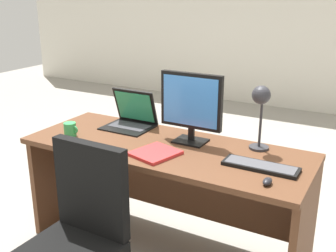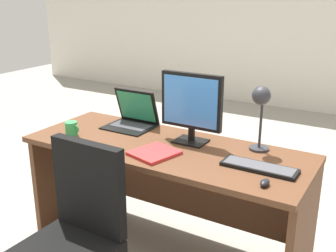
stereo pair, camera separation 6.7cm
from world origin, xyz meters
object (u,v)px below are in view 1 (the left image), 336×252
object	(u,v)px
desk_lamp	(261,104)
coffee_mug	(70,129)
keyboard	(261,166)
book	(155,153)
mouse	(267,181)
monitor	(191,104)
laptop	(132,115)
desk	(169,174)

from	to	relation	value
desk_lamp	coffee_mug	xyz separation A→B (m)	(-1.16, -0.36, -0.25)
keyboard	coffee_mug	xyz separation A→B (m)	(-1.26, -0.11, 0.03)
book	coffee_mug	xyz separation A→B (m)	(-0.66, 0.01, 0.04)
keyboard	book	xyz separation A→B (m)	(-0.60, -0.12, -0.00)
coffee_mug	keyboard	bearing A→B (deg)	4.91
mouse	coffee_mug	distance (m)	1.35
monitor	book	world-z (taller)	monitor
laptop	keyboard	bearing A→B (deg)	-14.78
desk	coffee_mug	bearing A→B (deg)	-162.84
coffee_mug	desk	bearing A→B (deg)	17.16
laptop	desk_lamp	world-z (taller)	desk_lamp
desk	laptop	xyz separation A→B (m)	(-0.40, 0.18, 0.29)
monitor	keyboard	world-z (taller)	monitor
desk	book	distance (m)	0.30
laptop	desk	bearing A→B (deg)	-24.17
laptop	keyboard	size ratio (longest dim) A/B	0.80
desk_lamp	desk	bearing A→B (deg)	-162.74
desk_lamp	mouse	bearing A→B (deg)	-66.69
laptop	mouse	bearing A→B (deg)	-22.05
keyboard	book	world-z (taller)	keyboard
mouse	coffee_mug	bearing A→B (deg)	176.93
keyboard	desk	bearing A→B (deg)	171.79
monitor	laptop	world-z (taller)	monitor
desk_lamp	book	distance (m)	0.68
book	coffee_mug	world-z (taller)	coffee_mug
desk_lamp	book	bearing A→B (deg)	-143.87
monitor	desk_lamp	bearing A→B (deg)	10.18
desk	keyboard	distance (m)	0.66
laptop	coffee_mug	bearing A→B (deg)	-122.37
laptop	desk_lamp	distance (m)	0.95
keyboard	desk_lamp	world-z (taller)	desk_lamp
laptop	book	bearing A→B (deg)	-42.60
mouse	laptop	bearing A→B (deg)	157.95
laptop	mouse	size ratio (longest dim) A/B	4.22
keyboard	coffee_mug	distance (m)	1.26
keyboard	mouse	distance (m)	0.20
monitor	keyboard	size ratio (longest dim) A/B	1.08
desk_lamp	monitor	bearing A→B (deg)	-169.82
keyboard	mouse	bearing A→B (deg)	-63.55
desk_lamp	book	world-z (taller)	desk_lamp
keyboard	desk_lamp	bearing A→B (deg)	110.97
mouse	desk_lamp	bearing A→B (deg)	113.31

